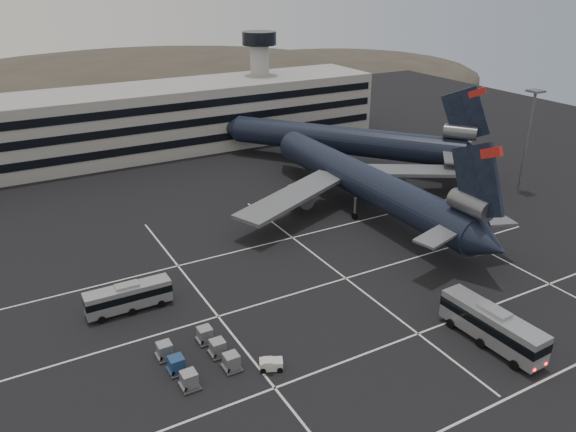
# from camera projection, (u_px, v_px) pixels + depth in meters

# --- Properties ---
(ground) EXTENTS (260.00, 260.00, 0.00)m
(ground) POSITION_uv_depth(u_px,v_px,m) (280.00, 319.00, 64.68)
(ground) COLOR black
(ground) RESTS_ON ground
(lane_markings) EXTENTS (90.00, 55.62, 0.01)m
(lane_markings) POSITION_uv_depth(u_px,v_px,m) (284.00, 314.00, 65.68)
(lane_markings) COLOR silver
(lane_markings) RESTS_ON ground
(terminal) EXTENTS (125.00, 26.00, 24.00)m
(terminal) POSITION_uv_depth(u_px,v_px,m) (105.00, 127.00, 117.38)
(terminal) COLOR gray
(terminal) RESTS_ON ground
(hills) EXTENTS (352.00, 180.00, 44.00)m
(hills) POSITION_uv_depth(u_px,v_px,m) (108.00, 111.00, 213.34)
(hills) COLOR #38332B
(hills) RESTS_ON ground
(lightpole_right) EXTENTS (2.40, 2.40, 18.28)m
(lightpole_right) POSITION_uv_depth(u_px,v_px,m) (530.00, 127.00, 97.96)
(lightpole_right) COLOR slate
(lightpole_right) RESTS_ON ground
(trijet_main) EXTENTS (47.46, 57.47, 18.08)m
(trijet_main) POSITION_uv_depth(u_px,v_px,m) (367.00, 182.00, 91.30)
(trijet_main) COLOR black
(trijet_main) RESTS_ON ground
(trijet_far) EXTENTS (40.64, 48.56, 18.08)m
(trijet_far) POSITION_uv_depth(u_px,v_px,m) (348.00, 140.00, 113.64)
(trijet_far) COLOR black
(trijet_far) RESTS_ON ground
(bus_near) EXTENTS (3.53, 12.39, 4.33)m
(bus_near) POSITION_uv_depth(u_px,v_px,m) (492.00, 325.00, 59.57)
(bus_near) COLOR #929499
(bus_near) RESTS_ON ground
(bus_far) EXTENTS (10.00, 2.61, 3.52)m
(bus_far) POSITION_uv_depth(u_px,v_px,m) (128.00, 296.00, 65.64)
(bus_far) COLOR #929499
(bus_far) RESTS_ON ground
(tug_b) EXTENTS (2.66, 2.23, 1.48)m
(tug_b) POSITION_uv_depth(u_px,v_px,m) (272.00, 364.00, 56.34)
(tug_b) COLOR silver
(tug_b) RESTS_ON ground
(uld_cluster) EXTENTS (7.26, 8.34, 1.73)m
(uld_cluster) POSITION_uv_depth(u_px,v_px,m) (198.00, 356.00, 57.12)
(uld_cluster) COLOR #2D2D30
(uld_cluster) RESTS_ON ground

